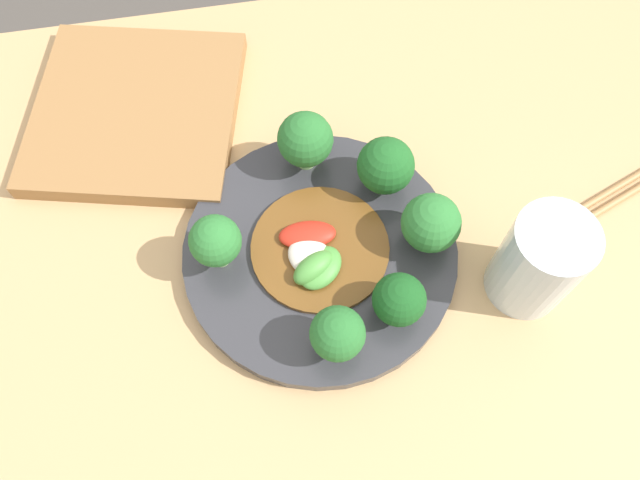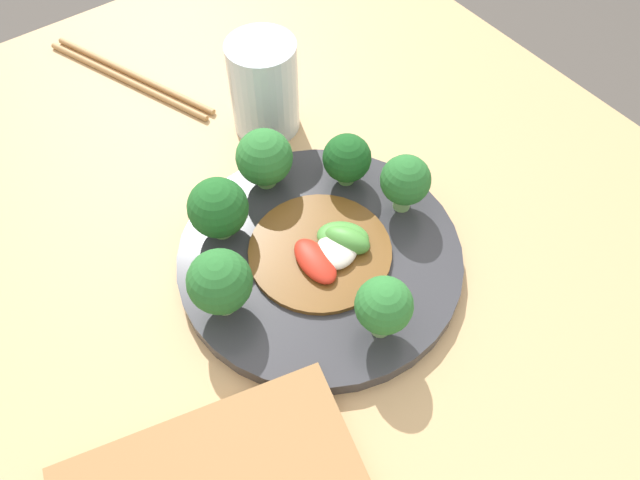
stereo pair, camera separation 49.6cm
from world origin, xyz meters
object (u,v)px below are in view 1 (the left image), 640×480
object	(u,v)px
broccoli_south	(305,140)
broccoli_north	(338,334)
broccoli_northwest	(399,300)
broccoli_east	(215,242)
plate	(320,253)
broccoli_west	(431,223)
stirfry_center	(317,253)
broccoli_southwest	(386,166)
drinking_glass	(539,262)
cutting_board	(136,112)

from	to	relation	value
broccoli_south	broccoli_north	bearing A→B (deg)	88.50
broccoli_northwest	broccoli_east	xyz separation A→B (m)	(0.15, -0.08, 0.01)
broccoli_northwest	broccoli_east	size ratio (longest dim) A/B	0.86
broccoli_northwest	plate	bearing A→B (deg)	-52.47
broccoli_east	broccoli_west	world-z (taller)	same
broccoli_northwest	stirfry_center	world-z (taller)	broccoli_northwest
plate	broccoli_southwest	bearing A→B (deg)	-141.27
broccoli_southwest	broccoli_east	xyz separation A→B (m)	(0.17, 0.05, 0.00)
broccoli_southwest	broccoli_north	size ratio (longest dim) A/B	1.02
broccoli_north	stirfry_center	size ratio (longest dim) A/B	0.47
plate	broccoli_west	world-z (taller)	broccoli_west
broccoli_southwest	broccoli_south	distance (m)	0.08
broccoli_south	stirfry_center	distance (m)	0.11
broccoli_south	drinking_glass	xyz separation A→B (m)	(-0.18, 0.16, -0.00)
plate	broccoli_south	world-z (taller)	broccoli_south
broccoli_north	drinking_glass	xyz separation A→B (m)	(-0.19, -0.03, -0.00)
plate	drinking_glass	size ratio (longest dim) A/B	2.49
stirfry_center	drinking_glass	size ratio (longest dim) A/B	1.25
broccoli_northwest	cutting_board	distance (m)	0.35
plate	broccoli_west	bearing A→B (deg)	175.44
broccoli_west	stirfry_center	bearing A→B (deg)	-0.81
broccoli_southwest	broccoli_east	bearing A→B (deg)	17.78
drinking_glass	cutting_board	world-z (taller)	drinking_glass
stirfry_center	broccoli_northwest	bearing A→B (deg)	132.03
broccoli_north	broccoli_west	bearing A→B (deg)	-139.45
stirfry_center	cutting_board	bearing A→B (deg)	-51.51
broccoli_north	broccoli_southwest	bearing A→B (deg)	-116.05
broccoli_west	drinking_glass	distance (m)	0.10
broccoli_south	cutting_board	distance (m)	0.20
broccoli_southwest	cutting_board	world-z (taller)	broccoli_southwest
broccoli_northwest	drinking_glass	xyz separation A→B (m)	(-0.13, -0.01, 0.01)
drinking_glass	broccoli_north	bearing A→B (deg)	10.24
plate	broccoli_south	bearing A→B (deg)	-91.74
plate	broccoli_northwest	size ratio (longest dim) A/B	4.76
broccoli_southwest	drinking_glass	size ratio (longest dim) A/B	0.60
stirfry_center	drinking_glass	world-z (taller)	drinking_glass
broccoli_northwest	drinking_glass	world-z (taller)	drinking_glass
broccoli_northwest	broccoli_north	distance (m)	0.06
broccoli_southwest	broccoli_north	world-z (taller)	broccoli_southwest
broccoli_west	broccoli_north	bearing A→B (deg)	40.55
broccoli_northwest	broccoli_south	world-z (taller)	broccoli_south
broccoli_southwest	broccoli_northwest	distance (m)	0.13
broccoli_northwest	stirfry_center	bearing A→B (deg)	-47.97
broccoli_northwest	broccoli_west	distance (m)	0.08
broccoli_northwest	cutting_board	size ratio (longest dim) A/B	0.21
stirfry_center	broccoli_north	bearing A→B (deg)	91.14
cutting_board	stirfry_center	bearing A→B (deg)	128.49
broccoli_west	cutting_board	world-z (taller)	broccoli_west
broccoli_northwest	broccoli_east	world-z (taller)	broccoli_east
drinking_glass	broccoli_east	bearing A→B (deg)	-13.77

